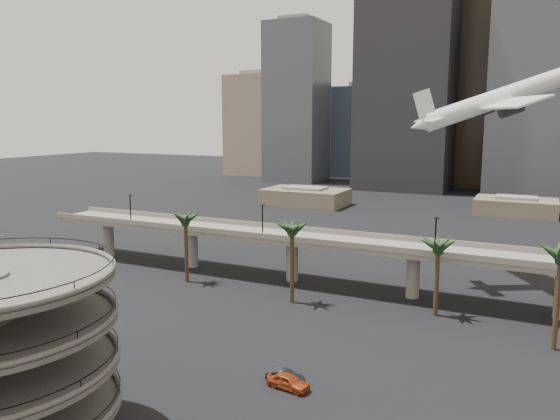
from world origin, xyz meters
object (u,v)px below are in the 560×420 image
at_px(overpass, 350,248).
at_px(car_b, 285,376).
at_px(airborne_jet, 495,100).
at_px(car_a, 288,382).

xyz_separation_m(overpass, car_b, (4.75, -36.15, -6.63)).
distance_m(airborne_jet, car_a, 63.41).
bearing_deg(overpass, airborne_jet, 36.64).
xyz_separation_m(airborne_jet, car_b, (-16.02, -51.59, -31.85)).
xyz_separation_m(overpass, airborne_jet, (20.76, 15.44, 25.23)).
height_order(overpass, car_b, overpass).
xyz_separation_m(car_a, car_b, (-0.98, 1.20, -0.12)).
bearing_deg(car_a, car_b, 46.43).
distance_m(overpass, airborne_jet, 36.14).
relative_size(airborne_jet, car_a, 5.75).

